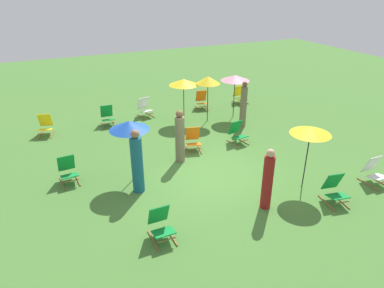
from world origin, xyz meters
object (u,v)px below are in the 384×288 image
at_px(deckchair_2, 374,172).
at_px(umbrella_1, 129,126).
at_px(deckchair_7, 145,108).
at_px(deckchair_4, 193,140).
at_px(umbrella_0, 311,130).
at_px(umbrella_2, 208,80).
at_px(umbrella_3, 184,82).
at_px(deckchair_0, 45,126).
at_px(person_0, 180,138).
at_px(deckchair_5, 237,133).
at_px(deckchair_3, 68,171).
at_px(deckchair_6, 161,225).
at_px(person_1, 137,163).
at_px(deckchair_1, 335,190).
at_px(deckchair_8, 107,116).
at_px(person_2, 268,180).
at_px(umbrella_4, 235,78).
at_px(person_3, 243,105).
at_px(deckchair_9, 202,100).
at_px(deckchair_10, 240,95).

bearing_deg(deckchair_2, umbrella_1, 155.65).
distance_m(deckchair_7, umbrella_1, 5.49).
bearing_deg(deckchair_4, deckchair_2, -32.20).
distance_m(umbrella_0, umbrella_2, 5.74).
height_order(umbrella_1, umbrella_3, umbrella_1).
height_order(deckchair_0, person_0, person_0).
height_order(deckchair_4, deckchair_5, same).
bearing_deg(deckchair_3, deckchair_7, 45.65).
xyz_separation_m(deckchair_6, umbrella_2, (4.28, 6.10, 1.39)).
relative_size(deckchair_0, person_1, 0.46).
bearing_deg(umbrella_2, deckchair_5, -89.30).
xyz_separation_m(deckchair_5, umbrella_3, (-0.92, 2.79, 1.30)).
height_order(deckchair_1, deckchair_8, same).
xyz_separation_m(deckchair_8, person_2, (2.53, -7.41, 0.45)).
xyz_separation_m(deckchair_7, umbrella_2, (2.22, -1.63, 1.39)).
xyz_separation_m(deckchair_0, deckchair_6, (2.02, -7.39, 0.00)).
distance_m(deckchair_3, umbrella_1, 2.34).
distance_m(deckchair_3, deckchair_6, 3.84).
bearing_deg(person_2, deckchair_5, 125.42).
distance_m(umbrella_4, person_3, 1.35).
height_order(person_0, person_1, person_1).
xyz_separation_m(deckchair_3, deckchair_9, (6.40, 4.16, 0.00)).
bearing_deg(deckchair_5, person_0, -177.42).
distance_m(deckchair_6, person_3, 7.33).
bearing_deg(umbrella_1, deckchair_5, 12.68).
height_order(deckchair_3, person_1, person_1).
height_order(person_2, person_3, person_3).
bearing_deg(person_0, deckchair_0, 165.77).
bearing_deg(person_3, deckchair_10, -102.87).
bearing_deg(umbrella_0, deckchair_5, 92.60).
bearing_deg(umbrella_0, deckchair_4, 117.92).
relative_size(deckchair_9, umbrella_1, 0.45).
relative_size(deckchair_1, umbrella_2, 0.44).
xyz_separation_m(umbrella_4, person_0, (-3.66, -2.77, -0.88)).
bearing_deg(umbrella_1, deckchair_7, 68.60).
relative_size(deckchair_8, deckchair_10, 1.00).
height_order(deckchair_7, person_0, person_0).
height_order(deckchair_2, deckchair_10, same).
xyz_separation_m(deckchair_1, deckchair_4, (-2.11, 4.44, 0.00)).
relative_size(deckchair_6, person_1, 0.44).
distance_m(deckchair_6, umbrella_0, 4.69).
distance_m(deckchair_3, person_3, 7.15).
height_order(deckchair_2, deckchair_5, same).
bearing_deg(person_2, person_3, 120.25).
bearing_deg(deckchair_8, umbrella_0, -56.01).
bearing_deg(umbrella_2, deckchair_6, -125.05).
bearing_deg(person_1, umbrella_3, 50.85).
bearing_deg(umbrella_2, person_3, -46.38).
height_order(deckchair_8, person_0, person_0).
relative_size(deckchair_7, umbrella_1, 0.45).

